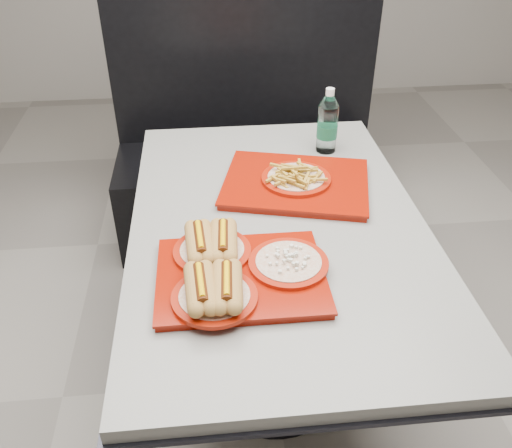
{
  "coord_description": "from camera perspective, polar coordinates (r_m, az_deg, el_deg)",
  "views": [
    {
      "loc": [
        -0.21,
        -1.37,
        1.69
      ],
      "look_at": [
        -0.08,
        -0.13,
        0.83
      ],
      "focal_mm": 38.0,
      "sensor_mm": 36.0,
      "label": 1
    }
  ],
  "objects": [
    {
      "name": "tray_far",
      "position": [
        1.83,
        4.24,
        4.62
      ],
      "size": [
        0.56,
        0.48,
        0.09
      ],
      "rotation": [
        0.0,
        0.0,
        -0.25
      ],
      "color": "#7E1003",
      "rests_on": "diner_table"
    },
    {
      "name": "tray_near",
      "position": [
        1.42,
        -2.37,
        -4.85
      ],
      "size": [
        0.46,
        0.4,
        0.1
      ],
      "rotation": [
        0.0,
        0.0,
        -0.0
      ],
      "color": "#7E1003",
      "rests_on": "diner_table"
    },
    {
      "name": "diner_table",
      "position": [
        1.77,
        2.22,
        -4.0
      ],
      "size": [
        0.92,
        1.42,
        0.75
      ],
      "color": "black",
      "rests_on": "ground"
    },
    {
      "name": "water_bottle",
      "position": [
        2.05,
        7.53,
        10.34
      ],
      "size": [
        0.08,
        0.08,
        0.24
      ],
      "rotation": [
        0.0,
        0.0,
        -0.42
      ],
      "color": "silver",
      "rests_on": "diner_table"
    },
    {
      "name": "ground",
      "position": [
        2.18,
        1.87,
        -16.06
      ],
      "size": [
        6.0,
        6.0,
        0.0
      ],
      "primitive_type": "plane",
      "color": "gray",
      "rests_on": "ground"
    },
    {
      "name": "booth_bench",
      "position": [
        2.79,
        -0.89,
        7.13
      ],
      "size": [
        1.3,
        0.57,
        1.35
      ],
      "color": "black",
      "rests_on": "ground"
    }
  ]
}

